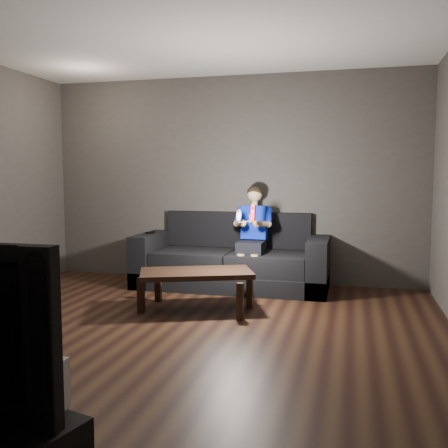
# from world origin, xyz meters

# --- Properties ---
(floor) EXTENTS (5.00, 5.00, 0.00)m
(floor) POSITION_xyz_m (0.00, 0.00, 0.00)
(floor) COLOR black
(floor) RESTS_ON ground
(back_wall) EXTENTS (5.00, 0.04, 2.70)m
(back_wall) POSITION_xyz_m (0.00, 2.50, 1.35)
(back_wall) COLOR #403C37
(back_wall) RESTS_ON ground
(ceiling) EXTENTS (5.00, 5.00, 0.02)m
(ceiling) POSITION_xyz_m (0.00, 0.00, 2.70)
(ceiling) COLOR silver
(ceiling) RESTS_ON back_wall
(sofa) EXTENTS (2.39, 1.03, 0.92)m
(sofa) POSITION_xyz_m (0.11, 2.14, 0.30)
(sofa) COLOR black
(sofa) RESTS_ON floor
(child) EXTENTS (0.47, 0.58, 1.15)m
(child) POSITION_xyz_m (0.38, 2.07, 0.77)
(child) COLOR black
(child) RESTS_ON sofa
(wii_remote_red) EXTENTS (0.05, 0.07, 0.19)m
(wii_remote_red) POSITION_xyz_m (0.47, 1.63, 0.98)
(wii_remote_red) COLOR red
(wii_remote_red) RESTS_ON child
(nunchuk_white) EXTENTS (0.07, 0.10, 0.16)m
(nunchuk_white) POSITION_xyz_m (0.30, 1.63, 0.94)
(nunchuk_white) COLOR silver
(nunchuk_white) RESTS_ON child
(wii_remote_black) EXTENTS (0.07, 0.15, 0.03)m
(wii_remote_black) POSITION_xyz_m (-0.97, 2.05, 0.67)
(wii_remote_black) COLOR black
(wii_remote_black) RESTS_ON sofa
(coffee_table) EXTENTS (1.28, 0.96, 0.42)m
(coffee_table) POSITION_xyz_m (0.01, 0.94, 0.36)
(coffee_table) COLOR black
(coffee_table) RESTS_ON floor
(wii_console) EXTENTS (0.05, 0.16, 0.21)m
(wii_console) POSITION_xyz_m (0.44, -2.27, 0.56)
(wii_console) COLOR silver
(wii_console) RESTS_ON media_console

